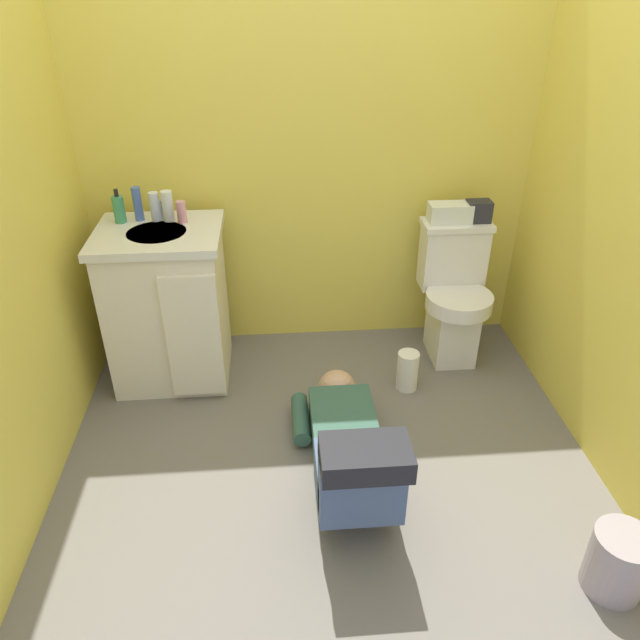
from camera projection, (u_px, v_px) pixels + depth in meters
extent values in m
cube|color=slate|center=(327.00, 457.00, 2.71)|extent=(2.83, 3.08, 0.04)
cube|color=#E2CC4B|center=(309.00, 127.00, 3.00)|extent=(2.49, 0.08, 2.40)
cube|color=white|center=(452.00, 326.00, 3.28)|extent=(0.22, 0.30, 0.38)
cylinder|color=white|center=(459.00, 301.00, 3.13)|extent=(0.35, 0.35, 0.08)
cube|color=white|center=(453.00, 257.00, 3.21)|extent=(0.34, 0.17, 0.34)
cube|color=white|center=(457.00, 224.00, 3.11)|extent=(0.36, 0.19, 0.03)
cube|color=beige|center=(169.00, 309.00, 3.04)|extent=(0.56, 0.48, 0.78)
cube|color=silver|center=(158.00, 234.00, 2.83)|extent=(0.60, 0.52, 0.04)
cylinder|color=silver|center=(157.00, 237.00, 2.82)|extent=(0.28, 0.28, 0.05)
cube|color=beige|center=(194.00, 338.00, 2.85)|extent=(0.26, 0.03, 0.66)
cylinder|color=silver|center=(160.00, 210.00, 2.92)|extent=(0.02, 0.02, 0.10)
cube|color=#33594C|center=(345.00, 435.00, 2.68)|extent=(0.29, 0.52, 0.17)
sphere|color=tan|center=(337.00, 389.00, 2.95)|extent=(0.19, 0.19, 0.19)
cube|color=#485C80|center=(356.00, 479.00, 2.32)|extent=(0.31, 0.28, 0.20)
cube|color=#485C80|center=(362.00, 484.00, 2.14)|extent=(0.31, 0.12, 0.32)
cube|color=black|center=(366.00, 457.00, 2.01)|extent=(0.31, 0.19, 0.09)
cylinder|color=#33594C|center=(301.00, 419.00, 2.81)|extent=(0.08, 0.30, 0.08)
cube|color=silver|center=(450.00, 213.00, 3.08)|extent=(0.22, 0.11, 0.10)
cube|color=#26262D|center=(478.00, 211.00, 3.08)|extent=(0.12, 0.09, 0.11)
cylinder|color=#3D915E|center=(119.00, 209.00, 2.88)|extent=(0.06, 0.06, 0.13)
cylinder|color=black|center=(116.00, 193.00, 2.84)|extent=(0.02, 0.02, 0.04)
cylinder|color=#4765B2|center=(138.00, 204.00, 2.89)|extent=(0.04, 0.04, 0.17)
cylinder|color=silver|center=(155.00, 207.00, 2.90)|extent=(0.05, 0.05, 0.14)
cylinder|color=white|center=(168.00, 206.00, 2.89)|extent=(0.06, 0.06, 0.15)
cylinder|color=pink|center=(181.00, 212.00, 2.88)|extent=(0.05, 0.05, 0.11)
cylinder|color=#9A8D92|center=(618.00, 562.00, 2.06)|extent=(0.21, 0.21, 0.25)
cylinder|color=white|center=(407.00, 371.00, 3.06)|extent=(0.11, 0.11, 0.21)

